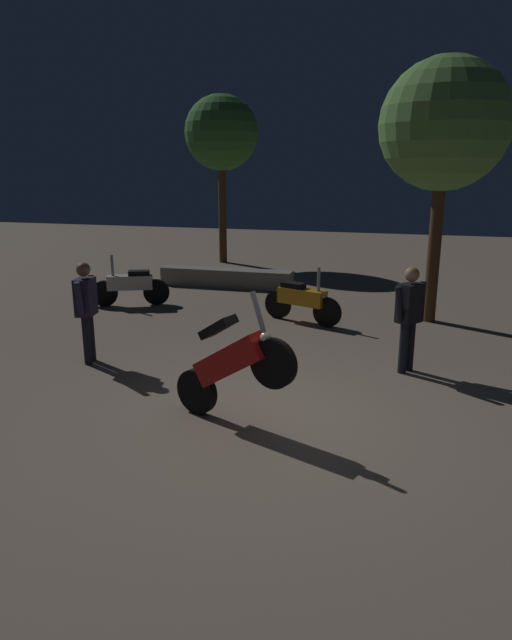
{
  "coord_description": "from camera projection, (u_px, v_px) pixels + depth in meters",
  "views": [
    {
      "loc": [
        1.46,
        -6.07,
        2.92
      ],
      "look_at": [
        -0.41,
        0.72,
        1.0
      ],
      "focal_mm": 31.77,
      "sensor_mm": 36.0,
      "label": 1
    }
  ],
  "objects": [
    {
      "name": "motorcycle_red_foreground",
      "position": [
        232.0,
        364.0,
        6.43
      ],
      "size": [
        1.6,
        0.65,
        1.63
      ],
      "rotation": [
        0.0,
        0.0,
        -0.34
      ],
      "color": "black",
      "rests_on": "ground_plane"
    },
    {
      "name": "motorcycle_white_parked_left",
      "position": [
        130.0,
        286.0,
        12.15
      ],
      "size": [
        1.57,
        0.74,
        1.11
      ],
      "rotation": [
        0.0,
        0.0,
        3.54
      ],
      "color": "black",
      "rests_on": "ground_plane"
    },
    {
      "name": "ground_plane",
      "position": [
        273.0,
        418.0,
        6.78
      ],
      "size": [
        40.0,
        40.0,
        0.0
      ],
      "primitive_type": "plane",
      "color": "#756656"
    },
    {
      "name": "tree_left_bg",
      "position": [
        444.0,
        126.0,
        10.1
      ],
      "size": [
        2.34,
        2.34,
        4.8
      ],
      "color": "#4C331E",
      "rests_on": "ground_plane"
    },
    {
      "name": "person_bystander_far",
      "position": [
        86.0,
        304.0,
        8.47
      ],
      "size": [
        0.3,
        0.66,
        1.55
      ],
      "rotation": [
        0.0,
        0.0,
        0.19
      ],
      "color": "black",
      "rests_on": "ground_plane"
    },
    {
      "name": "person_rider_beside",
      "position": [
        409.0,
        311.0,
        8.08
      ],
      "size": [
        0.47,
        0.58,
        1.55
      ],
      "rotation": [
        0.0,
        0.0,
        5.64
      ],
      "color": "black",
      "rests_on": "ground_plane"
    },
    {
      "name": "planter_wall_low",
      "position": [
        226.0,
        278.0,
        14.09
      ],
      "size": [
        3.33,
        0.5,
        0.45
      ],
      "color": "gray",
      "rests_on": "ground_plane"
    },
    {
      "name": "tree_center_bg",
      "position": [
        221.0,
        134.0,
        16.77
      ],
      "size": [
        2.2,
        2.2,
        4.97
      ],
      "color": "#4C331E",
      "rests_on": "ground_plane"
    },
    {
      "name": "motorcycle_orange_parked_right",
      "position": [
        302.0,
        300.0,
        10.82
      ],
      "size": [
        1.59,
        0.67,
        1.11
      ],
      "rotation": [
        0.0,
        0.0,
        5.93
      ],
      "color": "black",
      "rests_on": "ground_plane"
    }
  ]
}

